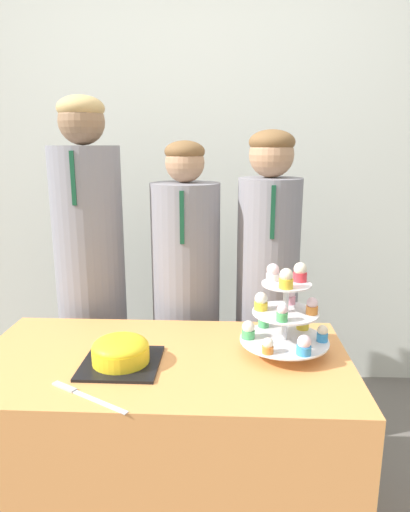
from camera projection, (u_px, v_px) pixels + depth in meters
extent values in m
cube|color=silver|center=(190.00, 159.00, 2.64)|extent=(9.00, 0.06, 2.70)
cube|color=#EF9951|center=(164.00, 448.00, 1.65)|extent=(1.28, 0.68, 0.72)
cube|color=black|center=(121.00, 363.00, 1.51)|extent=(0.25, 0.25, 0.01)
cylinder|color=yellow|center=(121.00, 354.00, 1.50)|extent=(0.19, 0.19, 0.05)
ellipsoid|color=yellow|center=(120.00, 346.00, 1.50)|extent=(0.18, 0.18, 0.07)
cube|color=silver|center=(99.00, 402.00, 1.29)|extent=(0.19, 0.12, 0.00)
cube|color=#B2B2B7|center=(64.00, 387.00, 1.37)|extent=(0.09, 0.06, 0.01)
cylinder|color=silver|center=(285.00, 319.00, 1.56)|extent=(0.02, 0.02, 0.25)
cylinder|color=silver|center=(284.00, 340.00, 1.58)|extent=(0.31, 0.31, 0.01)
cylinder|color=silver|center=(285.00, 313.00, 1.56)|extent=(0.23, 0.23, 0.01)
cylinder|color=silver|center=(287.00, 284.00, 1.53)|extent=(0.17, 0.17, 0.01)
cylinder|color=#4CB766|center=(264.00, 323.00, 1.69)|extent=(0.04, 0.04, 0.03)
sphere|color=beige|center=(264.00, 316.00, 1.68)|extent=(0.04, 0.04, 0.04)
cylinder|color=#4CB766|center=(248.00, 334.00, 1.59)|extent=(0.05, 0.05, 0.03)
sphere|color=white|center=(248.00, 327.00, 1.58)|extent=(0.04, 0.04, 0.04)
cylinder|color=orange|center=(268.00, 350.00, 1.47)|extent=(0.04, 0.04, 0.02)
sphere|color=white|center=(268.00, 343.00, 1.47)|extent=(0.04, 0.04, 0.04)
cylinder|color=#3893DB|center=(304.00, 350.00, 1.46)|extent=(0.05, 0.05, 0.03)
sphere|color=silver|center=(304.00, 342.00, 1.46)|extent=(0.05, 0.05, 0.05)
cylinder|color=#3893DB|center=(322.00, 337.00, 1.56)|extent=(0.04, 0.04, 0.03)
sphere|color=#F4E5C6|center=(323.00, 330.00, 1.56)|extent=(0.04, 0.04, 0.04)
cylinder|color=yellow|center=(303.00, 326.00, 1.67)|extent=(0.05, 0.05, 0.02)
sphere|color=beige|center=(303.00, 319.00, 1.66)|extent=(0.04, 0.04, 0.04)
cylinder|color=#4CB766|center=(282.00, 317.00, 1.47)|extent=(0.04, 0.04, 0.03)
sphere|color=silver|center=(282.00, 310.00, 1.47)|extent=(0.03, 0.03, 0.03)
cylinder|color=orange|center=(312.00, 310.00, 1.54)|extent=(0.04, 0.04, 0.03)
sphere|color=silver|center=(312.00, 303.00, 1.53)|extent=(0.04, 0.04, 0.04)
cylinder|color=pink|center=(290.00, 300.00, 1.63)|extent=(0.04, 0.04, 0.03)
sphere|color=silver|center=(290.00, 293.00, 1.63)|extent=(0.04, 0.04, 0.04)
cylinder|color=yellow|center=(261.00, 306.00, 1.58)|extent=(0.05, 0.05, 0.03)
sphere|color=white|center=(261.00, 298.00, 1.57)|extent=(0.04, 0.04, 0.04)
cylinder|color=white|center=(273.00, 277.00, 1.56)|extent=(0.05, 0.05, 0.02)
sphere|color=silver|center=(273.00, 270.00, 1.56)|extent=(0.04, 0.04, 0.04)
cylinder|color=yellow|center=(286.00, 283.00, 1.48)|extent=(0.05, 0.05, 0.03)
sphere|color=#F4E5C6|center=(286.00, 275.00, 1.47)|extent=(0.04, 0.04, 0.04)
cylinder|color=#E5333D|center=(300.00, 277.00, 1.55)|extent=(0.05, 0.05, 0.03)
sphere|color=#F4E5C6|center=(300.00, 269.00, 1.55)|extent=(0.04, 0.04, 0.04)
cylinder|color=gray|center=(93.00, 301.00, 2.14)|extent=(0.31, 0.31, 1.42)
sphere|color=#8E6B4C|center=(81.00, 122.00, 1.95)|extent=(0.20, 0.20, 0.20)
ellipsoid|color=tan|center=(81.00, 108.00, 1.93)|extent=(0.20, 0.20, 0.11)
cube|color=#14472D|center=(73.00, 178.00, 1.85)|extent=(0.02, 0.01, 0.22)
cylinder|color=gray|center=(186.00, 319.00, 2.14)|extent=(0.31, 0.31, 1.27)
sphere|color=tan|center=(185.00, 163.00, 1.97)|extent=(0.17, 0.17, 0.17)
ellipsoid|color=brown|center=(185.00, 152.00, 1.96)|extent=(0.17, 0.17, 0.09)
cube|color=#14472D|center=(182.00, 218.00, 1.87)|extent=(0.02, 0.01, 0.22)
cylinder|color=gray|center=(266.00, 318.00, 2.12)|extent=(0.28, 0.28, 1.29)
sphere|color=tan|center=(272.00, 155.00, 1.94)|extent=(0.19, 0.19, 0.19)
ellipsoid|color=brown|center=(272.00, 142.00, 1.93)|extent=(0.20, 0.20, 0.11)
cube|color=#14472D|center=(273.00, 212.00, 1.86)|extent=(0.02, 0.01, 0.22)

